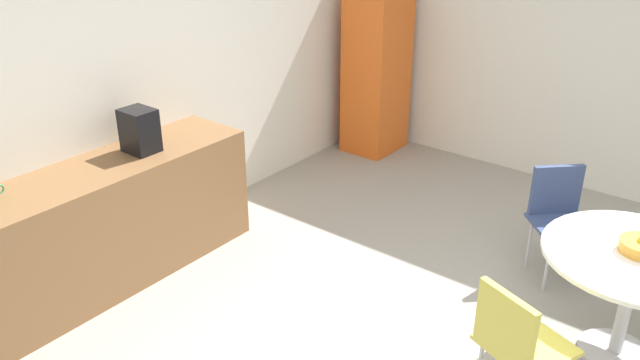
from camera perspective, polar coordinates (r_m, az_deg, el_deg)
name	(u,v)px	position (r m, az deg, el deg)	size (l,w,h in m)	color
wall_back	(149,78)	(5.27, -14.84, 8.72)	(6.00, 0.10, 2.60)	white
counter_block	(107,225)	(4.91, -18.29, -3.77)	(2.27, 0.60, 0.90)	brown
locker_cabinet	(376,73)	(6.91, 5.00, 9.37)	(0.60, 0.50, 1.69)	orange
round_table	(633,274)	(4.27, 25.91, -7.45)	(1.08, 1.08, 0.74)	silver
chair_navy	(559,209)	(5.02, 20.34, -2.45)	(0.59, 0.59, 0.83)	silver
chair_yellow	(515,338)	(3.64, 16.81, -13.21)	(0.54, 0.54, 0.83)	silver
coffee_maker	(140,131)	(4.85, -15.62, 4.22)	(0.20, 0.24, 0.32)	black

